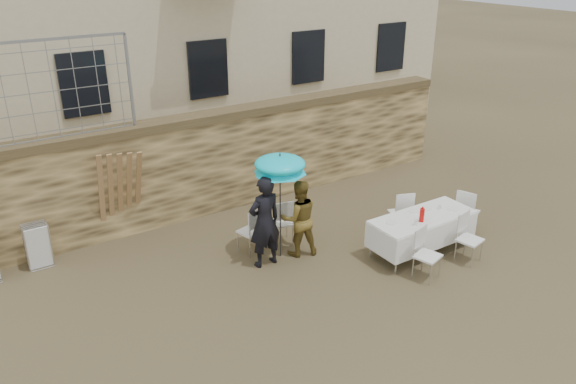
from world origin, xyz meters
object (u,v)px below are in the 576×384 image
soda_bottle (422,215)px  table_chair_back (400,212)px  man_suit (265,222)px  table_chair_front_left (428,255)px  couple_chair_right (281,221)px  woman_dress (299,218)px  couple_chair_left (250,230)px  banquet_table (423,218)px  table_chair_front_right (470,239)px  chair_stack_right (36,242)px  table_chair_side (467,211)px  umbrella (280,167)px

soda_bottle → table_chair_back: 1.11m
man_suit → table_chair_front_left: bearing=135.4°
couple_chair_right → soda_bottle: bearing=146.5°
woman_dress → couple_chair_left: bearing=-19.7°
banquet_table → table_chair_front_left: size_ratio=2.19×
woman_dress → couple_chair_right: (-0.05, 0.55, -0.28)m
couple_chair_right → couple_chair_left: bearing=12.1°
table_chair_front_right → couple_chair_right: bearing=123.1°
chair_stack_right → table_chair_side: bearing=-23.8°
man_suit → table_chair_back: size_ratio=1.85×
table_chair_side → couple_chair_left: bearing=47.0°
chair_stack_right → umbrella: bearing=-28.9°
banquet_table → table_chair_front_right: 0.94m
couple_chair_right → chair_stack_right: size_ratio=1.04×
table_chair_front_left → table_chair_side: same height
man_suit → table_chair_back: bearing=169.5°
couple_chair_right → banquet_table: bearing=151.7°
table_chair_front_right → man_suit: bearing=136.5°
umbrella → table_chair_front_left: 3.05m
soda_bottle → couple_chair_right: bearing=134.4°
table_chair_side → chair_stack_right: 8.46m
man_suit → banquet_table: (2.78, -1.22, -0.16)m
chair_stack_right → couple_chair_left: bearing=-26.0°
woman_dress → table_chair_back: 2.29m
woman_dress → couple_chair_left: woman_dress is taller
banquet_table → table_chair_front_right: table_chair_front_right is taller
table_chair_front_right → table_chair_back: (-0.30, 1.55, 0.00)m
couple_chair_right → man_suit: bearing=50.3°
couple_chair_left → table_chair_back: same height
umbrella → table_chair_back: 2.96m
couple_chair_right → table_chair_back: 2.48m
couple_chair_right → table_chair_back: (2.28, -0.97, 0.00)m
umbrella → table_chair_front_left: umbrella is taller
couple_chair_right → table_chair_side: (3.48, -1.67, 0.00)m
umbrella → soda_bottle: size_ratio=7.49×
woman_dress → table_chair_front_right: size_ratio=1.59×
couple_chair_right → table_chair_front_left: (1.48, -2.52, 0.00)m
woman_dress → couple_chair_left: 0.97m
couple_chair_right → table_chair_back: same height
couple_chair_right → table_chair_front_left: size_ratio=1.00×
table_chair_front_left → table_chair_back: 1.74m
banquet_table → table_chair_side: table_chair_side is taller
couple_chair_left → soda_bottle: size_ratio=3.69×
man_suit → table_chair_front_right: (3.28, -1.97, -0.41)m
man_suit → chair_stack_right: 4.25m
man_suit → umbrella: umbrella is taller
table_chair_side → table_chair_back: bearing=38.6°
man_suit → table_chair_side: size_ratio=1.85×
couple_chair_right → table_chair_side: 3.86m
couple_chair_left → man_suit: bearing=76.6°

